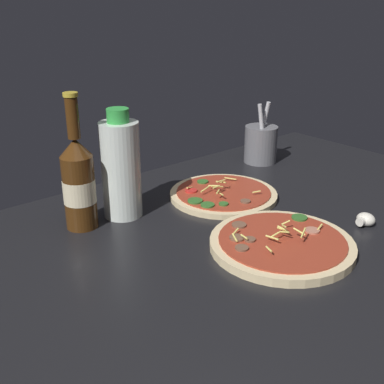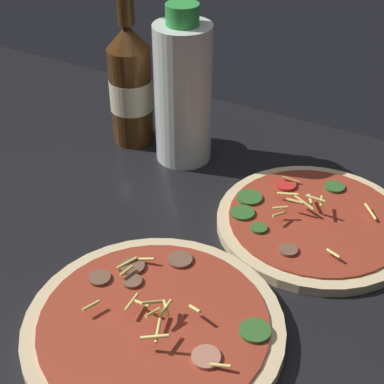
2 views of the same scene
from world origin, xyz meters
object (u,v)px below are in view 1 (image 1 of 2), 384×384
(beer_bottle, at_px, (79,182))
(mushroom_left, at_px, (365,220))
(pizza_near, at_px, (282,244))
(pizza_far, at_px, (223,194))
(oil_bottle, at_px, (121,168))
(utensil_crock, at_px, (261,144))

(beer_bottle, xyz_separation_m, mushroom_left, (0.47, -0.39, -0.09))
(pizza_near, distance_m, pizza_far, 0.28)
(pizza_near, xyz_separation_m, beer_bottle, (-0.25, 0.34, 0.09))
(oil_bottle, xyz_separation_m, mushroom_left, (0.37, -0.38, -0.10))
(beer_bottle, height_order, oil_bottle, beer_bottle)
(pizza_near, height_order, beer_bottle, beer_bottle)
(pizza_far, bearing_deg, beer_bottle, 167.06)
(pizza_near, relative_size, utensil_crock, 1.58)
(mushroom_left, bearing_deg, utensil_crock, 71.63)
(beer_bottle, distance_m, utensil_crock, 0.62)
(beer_bottle, xyz_separation_m, utensil_crock, (0.62, 0.05, -0.05))
(oil_bottle, relative_size, utensil_crock, 1.35)
(beer_bottle, distance_m, mushroom_left, 0.62)
(beer_bottle, height_order, utensil_crock, beer_bottle)
(beer_bottle, relative_size, mushroom_left, 6.74)
(beer_bottle, bearing_deg, utensil_crock, 4.69)
(pizza_far, xyz_separation_m, beer_bottle, (-0.34, 0.08, 0.09))
(utensil_crock, bearing_deg, beer_bottle, -175.31)
(oil_bottle, bearing_deg, beer_bottle, 176.30)
(pizza_near, xyz_separation_m, oil_bottle, (-0.15, 0.33, 0.10))
(beer_bottle, relative_size, utensil_crock, 1.60)
(oil_bottle, bearing_deg, utensil_crock, 6.29)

